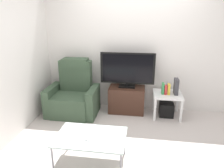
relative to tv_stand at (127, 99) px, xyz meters
name	(u,v)px	position (x,y,z in m)	size (l,w,h in m)	color
ground_plane	(130,134)	(0.14, -0.86, -0.26)	(6.40, 6.40, 0.00)	#BCB2AD
wall_back	(136,47)	(0.14, 0.27, 1.04)	(6.40, 0.06, 2.60)	silver
wall_side	(17,54)	(-1.74, -0.86, 1.04)	(0.06, 4.48, 2.60)	silver
tv_stand	(127,99)	(0.00, 0.00, 0.00)	(0.71, 0.42, 0.53)	#3D2319
television	(127,69)	(0.00, 0.02, 0.63)	(1.06, 0.20, 0.69)	black
recliner_armchair	(74,95)	(-1.05, -0.20, 0.11)	(0.98, 0.78, 1.08)	#384C38
side_table	(167,97)	(0.79, -0.08, 0.13)	(0.54, 0.54, 0.47)	white
subwoofer_box	(166,109)	(0.79, -0.08, -0.13)	(0.27, 0.27, 0.27)	black
book_leftmost	(163,88)	(0.69, -0.10, 0.31)	(0.04, 0.11, 0.21)	#388C4C
book_middle	(166,90)	(0.75, -0.10, 0.28)	(0.04, 0.12, 0.17)	red
book_rightmost	(169,89)	(0.80, -0.10, 0.30)	(0.05, 0.12, 0.20)	gold
game_console	(176,86)	(0.94, -0.07, 0.35)	(0.07, 0.20, 0.30)	#333338
coffee_table	(91,138)	(-0.33, -1.67, 0.13)	(0.90, 0.60, 0.42)	#B2C6C1
cell_phone	(90,138)	(-0.33, -1.72, 0.16)	(0.07, 0.15, 0.01)	#B7B7BC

